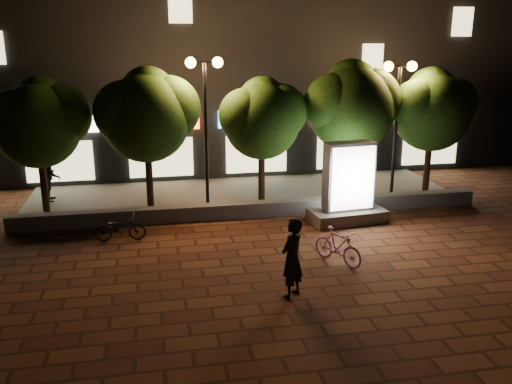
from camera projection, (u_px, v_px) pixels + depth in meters
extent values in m
plane|color=brown|center=(283.00, 262.00, 14.88)|extent=(80.00, 80.00, 0.00)
cube|color=#605F59|center=(255.00, 209.00, 18.58)|extent=(16.00, 0.45, 0.50)
cube|color=#605F59|center=(243.00, 195.00, 21.00)|extent=(16.00, 5.00, 0.08)
cube|color=black|center=(219.00, 56.00, 25.76)|extent=(28.00, 8.00, 10.00)
cube|color=white|center=(56.00, 124.00, 21.31)|extent=(3.20, 0.12, 0.70)
cube|color=beige|center=(60.00, 162.00, 21.73)|extent=(2.60, 0.10, 1.60)
cube|color=red|center=(159.00, 121.00, 22.04)|extent=(3.20, 0.12, 0.70)
cube|color=beige|center=(161.00, 158.00, 22.46)|extent=(2.60, 0.10, 1.60)
cube|color=#52C9F8|center=(256.00, 119.00, 22.77)|extent=(3.20, 0.12, 0.70)
cube|color=beige|center=(256.00, 154.00, 23.19)|extent=(2.60, 0.10, 1.60)
cube|color=orange|center=(347.00, 116.00, 23.51)|extent=(3.20, 0.12, 0.70)
cube|color=beige|center=(346.00, 150.00, 23.92)|extent=(2.60, 0.10, 1.60)
cube|color=white|center=(433.00, 113.00, 24.24)|extent=(3.20, 0.12, 0.70)
cube|color=beige|center=(430.00, 147.00, 24.65)|extent=(2.60, 0.10, 1.60)
cube|color=beige|center=(180.00, 7.00, 21.01)|extent=(0.90, 0.10, 1.20)
cube|color=beige|center=(373.00, 59.00, 23.02)|extent=(0.90, 0.10, 1.20)
cube|color=beige|center=(463.00, 22.00, 23.34)|extent=(0.90, 0.10, 1.20)
cylinder|color=black|center=(44.00, 182.00, 18.36)|extent=(0.24, 0.24, 2.25)
sphere|color=#30581A|center=(37.00, 126.00, 17.83)|extent=(2.80, 2.80, 2.80)
sphere|color=#30581A|center=(60.00, 115.00, 18.07)|extent=(2.10, 2.10, 2.10)
sphere|color=#30581A|center=(15.00, 119.00, 17.51)|extent=(1.96, 1.96, 1.96)
sphere|color=#30581A|center=(40.00, 103.00, 17.99)|extent=(1.82, 1.82, 1.82)
cylinder|color=black|center=(149.00, 175.00, 18.99)|extent=(0.24, 0.24, 2.34)
sphere|color=#30581A|center=(146.00, 118.00, 18.43)|extent=(3.00, 3.00, 3.00)
sphere|color=#30581A|center=(168.00, 108.00, 18.68)|extent=(2.25, 2.25, 2.25)
sphere|color=#30581A|center=(125.00, 112.00, 18.10)|extent=(2.10, 2.10, 2.10)
sphere|color=#30581A|center=(148.00, 95.00, 18.57)|extent=(1.95, 1.95, 1.95)
cylinder|color=black|center=(262.00, 172.00, 19.74)|extent=(0.24, 0.24, 2.21)
sphere|color=#30581A|center=(262.00, 121.00, 19.22)|extent=(2.70, 2.70, 2.70)
sphere|color=#30581A|center=(279.00, 112.00, 19.45)|extent=(2.03, 2.03, 2.02)
sphere|color=#30581A|center=(245.00, 115.00, 18.90)|extent=(1.89, 1.89, 1.89)
sphere|color=#30581A|center=(263.00, 101.00, 19.39)|extent=(1.76, 1.76, 1.76)
cylinder|color=black|center=(348.00, 165.00, 20.31)|extent=(0.24, 0.24, 2.43)
sphere|color=#30581A|center=(351.00, 109.00, 19.74)|extent=(3.10, 3.10, 3.10)
sphere|color=#30581A|center=(369.00, 100.00, 19.98)|extent=(2.33, 2.33, 2.33)
sphere|color=#30581A|center=(334.00, 103.00, 19.40)|extent=(2.17, 2.17, 2.17)
sphere|color=#30581A|center=(351.00, 87.00, 19.87)|extent=(2.01, 2.02, 2.02)
cylinder|color=black|center=(427.00, 163.00, 20.91)|extent=(0.24, 0.24, 2.29)
sphere|color=#30581A|center=(432.00, 112.00, 20.37)|extent=(2.90, 2.90, 2.90)
sphere|color=#30581A|center=(448.00, 103.00, 20.61)|extent=(2.18, 2.17, 2.17)
sphere|color=#30581A|center=(418.00, 107.00, 20.04)|extent=(2.03, 2.03, 2.03)
sphere|color=#30581A|center=(432.00, 92.00, 20.52)|extent=(1.89, 1.88, 1.88)
cylinder|color=black|center=(206.00, 137.00, 18.79)|extent=(0.12, 0.12, 5.00)
cylinder|color=black|center=(204.00, 62.00, 18.10)|extent=(0.90, 0.08, 0.08)
sphere|color=gold|center=(191.00, 63.00, 18.02)|extent=(0.36, 0.36, 0.36)
sphere|color=gold|center=(218.00, 62.00, 18.18)|extent=(0.36, 0.36, 0.36)
cylinder|color=black|center=(395.00, 133.00, 20.10)|extent=(0.12, 0.12, 4.80)
cylinder|color=black|center=(400.00, 66.00, 19.44)|extent=(0.90, 0.08, 0.08)
sphere|color=gold|center=(388.00, 67.00, 19.35)|extent=(0.36, 0.36, 0.36)
sphere|color=gold|center=(412.00, 66.00, 19.52)|extent=(0.36, 0.36, 0.36)
cube|color=#605F59|center=(347.00, 215.00, 18.07)|extent=(2.58, 1.48, 0.41)
cube|color=#4C4C51|center=(349.00, 176.00, 17.70)|extent=(1.69, 0.73, 2.26)
cube|color=white|center=(353.00, 179.00, 17.42)|extent=(1.49, 0.19, 2.06)
cube|color=white|center=(345.00, 174.00, 17.97)|extent=(1.49, 0.19, 2.06)
imported|color=#EF93D0|center=(338.00, 246.00, 14.68)|extent=(1.21, 1.62, 0.97)
imported|color=black|center=(292.00, 258.00, 12.67)|extent=(0.84, 0.82, 1.94)
imported|color=black|center=(120.00, 228.00, 16.33)|extent=(1.54, 0.60, 0.80)
imported|color=black|center=(51.00, 175.00, 19.92)|extent=(0.73, 0.93, 1.90)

